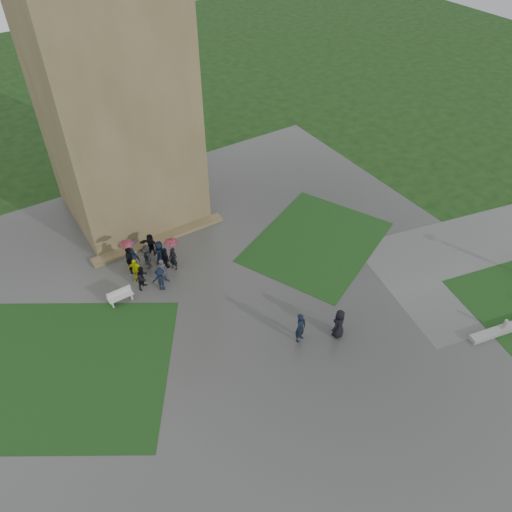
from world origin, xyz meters
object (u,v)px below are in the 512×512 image
tower (110,82)px  pedestrian_mid (301,328)px  bench (120,296)px  pedestrian_near (339,323)px

tower → pedestrian_mid: 18.06m
bench → pedestrian_mid: 10.35m
tower → pedestrian_near: tower is taller
pedestrian_mid → tower: bearing=77.5°
tower → pedestrian_mid: bearing=-80.0°
bench → pedestrian_mid: pedestrian_mid is taller
pedestrian_mid → pedestrian_near: bearing=-46.3°
tower → bench: (-4.12, -8.25, -8.56)m
bench → pedestrian_near: (8.80, -8.50, 0.48)m
tower → bench: size_ratio=12.66×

